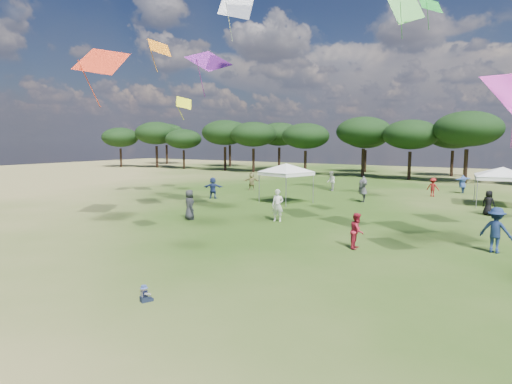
% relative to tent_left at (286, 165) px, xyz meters
% --- Properties ---
extents(ground, '(140.00, 140.00, 0.00)m').
position_rel_tent_left_xyz_m(ground, '(6.05, -21.30, -2.74)').
color(ground, '#304E17').
rests_on(ground, ground).
extents(tree_line, '(108.78, 17.63, 7.77)m').
position_rel_tent_left_xyz_m(tree_line, '(8.44, 26.11, 2.69)').
color(tree_line, black).
rests_on(tree_line, ground).
extents(tent_left, '(5.70, 5.70, 3.16)m').
position_rel_tent_left_xyz_m(tent_left, '(0.00, 0.00, 0.00)').
color(tent_left, gray).
rests_on(tent_left, ground).
extents(tent_right, '(6.64, 6.64, 3.00)m').
position_rel_tent_left_xyz_m(tent_right, '(13.31, 6.56, -0.16)').
color(tent_right, gray).
rests_on(tent_right, ground).
extents(toddler, '(0.36, 0.39, 0.48)m').
position_rel_tent_left_xyz_m(toddler, '(5.66, -19.06, -2.52)').
color(toddler, '#161D31').
rests_on(toddler, ground).
extents(festival_crowd, '(28.80, 24.44, 1.92)m').
position_rel_tent_left_xyz_m(festival_crowd, '(6.08, 1.74, -1.88)').
color(festival_crowd, maroon).
rests_on(festival_crowd, ground).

